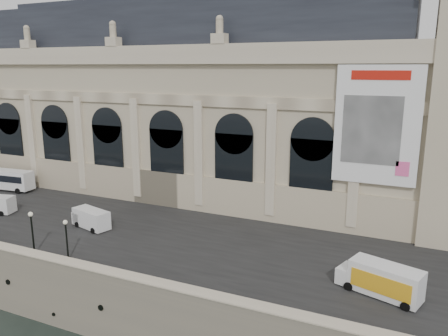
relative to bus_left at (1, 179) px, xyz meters
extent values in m
cube|color=gray|center=(32.90, 16.56, -4.85)|extent=(160.00, 70.00, 6.00)
cube|color=#2D2D2D|center=(32.90, -4.44, -1.82)|extent=(160.00, 24.00, 0.06)
cube|color=gray|center=(32.90, -17.84, -1.30)|extent=(160.00, 1.20, 1.10)
cube|color=beige|center=(32.90, -17.84, -0.70)|extent=(160.00, 1.40, 0.12)
cube|color=beige|center=(26.90, 12.56, 9.15)|extent=(68.00, 18.00, 22.00)
cube|color=beige|center=(26.90, 3.41, 0.65)|extent=(68.60, 0.40, 5.00)
cube|color=beige|center=(26.90, 3.26, 18.95)|extent=(69.00, 0.80, 2.40)
cube|color=beige|center=(26.90, 3.41, 13.15)|extent=(68.00, 0.30, 1.40)
cube|color=#272B34|center=(26.90, 12.56, 23.15)|extent=(64.00, 15.00, 6.00)
cube|color=#272B34|center=(26.90, 12.56, 26.65)|extent=(56.00, 10.00, 1.20)
cube|color=black|center=(-1.10, 3.38, 4.65)|extent=(5.20, 0.25, 9.00)
cylinder|color=black|center=(-1.10, 3.38, 9.15)|extent=(5.20, 0.25, 5.20)
cube|color=beige|center=(3.90, 3.31, 6.15)|extent=(1.20, 0.50, 14.00)
cube|color=black|center=(8.90, 3.38, 4.65)|extent=(5.20, 0.25, 9.00)
cylinder|color=black|center=(8.90, 3.38, 9.15)|extent=(5.20, 0.25, 5.20)
cube|color=beige|center=(13.90, 3.31, 6.15)|extent=(1.20, 0.50, 14.00)
cube|color=black|center=(18.90, 3.38, 4.65)|extent=(5.20, 0.25, 9.00)
cylinder|color=black|center=(18.90, 3.38, 9.15)|extent=(5.20, 0.25, 5.20)
cube|color=beige|center=(23.90, 3.31, 6.15)|extent=(1.20, 0.50, 14.00)
cube|color=black|center=(28.90, 3.38, 4.65)|extent=(5.20, 0.25, 9.00)
cylinder|color=black|center=(28.90, 3.38, 9.15)|extent=(5.20, 0.25, 5.20)
cube|color=beige|center=(33.90, 3.31, 6.15)|extent=(1.20, 0.50, 14.00)
cube|color=black|center=(38.90, 3.38, 4.65)|extent=(5.20, 0.25, 9.00)
cylinder|color=black|center=(38.90, 3.38, 9.15)|extent=(5.20, 0.25, 5.20)
cube|color=beige|center=(43.90, 3.31, 6.15)|extent=(1.20, 0.50, 14.00)
cube|color=black|center=(48.90, 3.38, 4.65)|extent=(5.20, 0.25, 9.00)
cylinder|color=black|center=(48.90, 3.38, 9.15)|extent=(5.20, 0.25, 5.20)
cube|color=beige|center=(53.90, 3.31, 6.15)|extent=(1.20, 0.50, 14.00)
cube|color=white|center=(55.90, 3.11, 11.15)|extent=(9.00, 0.35, 13.00)
cube|color=red|center=(55.90, 2.91, 16.55)|extent=(6.00, 0.06, 1.00)
cube|color=gray|center=(55.40, 2.91, 10.65)|extent=(6.20, 0.06, 7.50)
cube|color=#F05499|center=(58.90, 2.91, 6.65)|extent=(1.40, 0.06, 1.60)
cube|color=white|center=(0.01, 0.00, 0.01)|extent=(11.35, 3.43, 2.89)
cube|color=black|center=(-0.11, 1.20, 0.38)|extent=(10.20, 1.10, 1.02)
cylinder|color=black|center=(4.30, -0.74, -1.39)|extent=(0.95, 0.37, 0.93)
cylinder|color=black|center=(4.07, 1.58, -1.39)|extent=(0.95, 0.37, 0.93)
cylinder|color=black|center=(10.93, -9.11, -1.49)|extent=(0.76, 0.40, 0.73)
cylinder|color=black|center=(10.45, -7.16, -1.49)|extent=(0.76, 0.40, 0.73)
cube|color=white|center=(24.77, -7.62, -0.57)|extent=(5.45, 3.21, 2.18)
cube|color=white|center=(22.79, -7.11, -0.91)|extent=(1.88, 2.28, 1.52)
cube|color=black|center=(22.28, -6.98, -0.39)|extent=(0.48, 1.67, 0.76)
cylinder|color=black|center=(22.94, -8.18, -1.49)|extent=(0.76, 0.41, 0.72)
cylinder|color=black|center=(23.43, -6.25, -1.49)|extent=(0.76, 0.41, 0.72)
cylinder|color=black|center=(26.11, -9.00, -1.49)|extent=(0.76, 0.41, 0.72)
cylinder|color=black|center=(26.60, -7.07, -1.49)|extent=(0.76, 0.41, 0.72)
cube|color=white|center=(58.75, -10.14, -0.32)|extent=(6.36, 3.99, 2.68)
cube|color=gold|center=(58.39, -11.26, -0.32)|extent=(4.93, 1.63, 1.59)
cube|color=red|center=(58.39, -11.26, -0.32)|extent=(2.84, 0.95, 0.59)
cube|color=white|center=(55.54, -9.11, -0.91)|extent=(2.18, 2.56, 1.49)
cylinder|color=black|center=(55.76, -10.38, -1.46)|extent=(0.84, 0.51, 0.79)
cylinder|color=black|center=(56.45, -8.21, -1.46)|extent=(0.84, 0.51, 0.79)
cylinder|color=black|center=(60.48, -11.89, -1.46)|extent=(0.84, 0.51, 0.79)
cylinder|color=black|center=(61.17, -9.72, -1.46)|extent=(0.84, 0.51, 0.79)
cylinder|color=black|center=(24.50, -16.19, -1.63)|extent=(0.48, 0.48, 0.44)
cylinder|color=black|center=(24.50, -16.19, 0.34)|extent=(0.18, 0.18, 4.38)
sphere|color=beige|center=(24.50, -16.19, 2.64)|extent=(0.48, 0.48, 0.48)
cylinder|color=black|center=(28.88, -15.92, -1.65)|extent=(0.45, 0.45, 0.41)
cylinder|color=black|center=(28.88, -15.92, 0.19)|extent=(0.16, 0.16, 4.08)
sphere|color=beige|center=(28.88, -15.92, 2.33)|extent=(0.45, 0.45, 0.45)
camera|label=1|loc=(60.17, -46.82, 17.43)|focal=35.00mm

